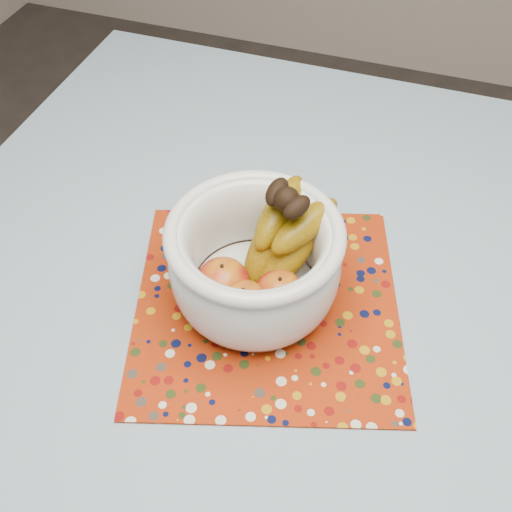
% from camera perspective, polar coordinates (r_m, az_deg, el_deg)
% --- Properties ---
extents(table, '(1.20, 1.20, 0.75)m').
position_cam_1_polar(table, '(0.91, 5.75, -10.62)').
color(table, brown).
rests_on(table, ground).
extents(tablecloth, '(1.32, 1.32, 0.01)m').
position_cam_1_polar(tablecloth, '(0.84, 6.18, -7.79)').
color(tablecloth, '#6287A4').
rests_on(tablecloth, table).
extents(placemat, '(0.46, 0.46, 0.00)m').
position_cam_1_polar(placemat, '(0.86, 1.05, -4.62)').
color(placemat, '#912407').
rests_on(placemat, tablecloth).
extents(fruit_bowl, '(0.25, 0.25, 0.18)m').
position_cam_1_polar(fruit_bowl, '(0.80, 0.71, 0.00)').
color(fruit_bowl, silver).
rests_on(fruit_bowl, placemat).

